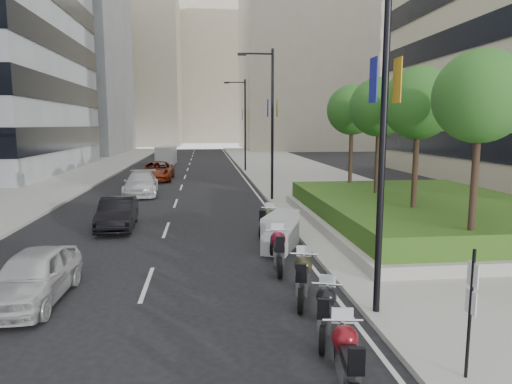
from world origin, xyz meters
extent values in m
plane|color=black|center=(0.00, 0.00, 0.00)|extent=(160.00, 160.00, 0.00)
cube|color=#9E9B93|center=(9.00, 30.00, 0.07)|extent=(10.00, 100.00, 0.15)
cube|color=#9E9B93|center=(-12.00, 30.00, 0.07)|extent=(8.00, 100.00, 0.15)
cube|color=silver|center=(3.70, 30.00, 0.01)|extent=(0.12, 100.00, 0.01)
cube|color=silver|center=(-1.50, 30.00, 0.01)|extent=(0.12, 100.00, 0.01)
cube|color=gray|center=(-24.00, 70.00, 15.00)|extent=(22.00, 26.00, 30.00)
cube|color=#B7AD93|center=(22.00, 80.00, 18.00)|extent=(28.00, 24.00, 36.00)
cube|color=#B7AD93|center=(-18.00, 100.00, 17.00)|extent=(26.00, 24.00, 34.00)
cube|color=#B7AD93|center=(2.00, 120.00, 19.00)|extent=(30.00, 24.00, 38.00)
cube|color=#A5A19A|center=(10.00, 10.00, 0.35)|extent=(10.00, 14.00, 0.40)
cube|color=#234614|center=(10.00, 10.00, 0.95)|extent=(9.40, 13.40, 0.80)
cylinder|color=#332319|center=(8.50, 4.00, 2.55)|extent=(0.22, 0.22, 4.00)
sphere|color=#184E1C|center=(8.50, 4.00, 5.45)|extent=(2.80, 2.80, 2.80)
cylinder|color=#332319|center=(8.50, 8.00, 2.55)|extent=(0.22, 0.22, 4.00)
sphere|color=#184E1C|center=(8.50, 8.00, 5.45)|extent=(2.80, 2.80, 2.80)
cylinder|color=#332319|center=(8.50, 12.00, 2.55)|extent=(0.22, 0.22, 4.00)
sphere|color=#184E1C|center=(8.50, 12.00, 5.45)|extent=(2.80, 2.80, 2.80)
cylinder|color=#332319|center=(8.50, 16.00, 2.55)|extent=(0.22, 0.22, 4.00)
sphere|color=#184E1C|center=(8.50, 16.00, 5.45)|extent=(2.80, 2.80, 2.80)
cylinder|color=black|center=(4.30, 1.00, 4.50)|extent=(0.16, 0.16, 9.00)
cube|color=gold|center=(4.58, 1.00, 5.60)|extent=(0.02, 0.45, 1.00)
cube|color=navy|center=(4.02, 1.00, 5.60)|extent=(0.02, 0.45, 1.00)
cylinder|color=black|center=(4.30, 18.00, 4.50)|extent=(0.16, 0.16, 9.00)
cylinder|color=black|center=(3.40, 18.00, 8.70)|extent=(1.80, 0.10, 0.10)
cube|color=black|center=(2.50, 18.00, 8.65)|extent=(0.50, 0.22, 0.14)
cube|color=gold|center=(4.58, 18.00, 5.60)|extent=(0.02, 0.45, 1.00)
cube|color=navy|center=(4.02, 18.00, 5.60)|extent=(0.02, 0.45, 1.00)
cylinder|color=black|center=(4.30, 36.00, 4.50)|extent=(0.16, 0.16, 9.00)
cylinder|color=black|center=(3.40, 36.00, 8.70)|extent=(1.80, 0.10, 0.10)
cube|color=black|center=(2.50, 36.00, 8.65)|extent=(0.50, 0.22, 0.14)
cube|color=gold|center=(4.58, 36.00, 5.60)|extent=(0.02, 0.45, 1.00)
cube|color=navy|center=(4.02, 36.00, 5.60)|extent=(0.02, 0.45, 1.00)
cylinder|color=black|center=(4.80, -2.00, 1.25)|extent=(0.06, 0.06, 2.50)
cube|color=silver|center=(4.80, -2.00, 2.05)|extent=(0.02, 0.32, 0.42)
cube|color=silver|center=(4.80, -2.00, 1.55)|extent=(0.02, 0.32, 0.42)
cylinder|color=black|center=(2.72, -1.19, 0.31)|extent=(0.20, 0.63, 0.62)
cube|color=silver|center=(2.61, -2.03, 0.48)|extent=(0.41, 0.88, 0.42)
sphere|color=#5F0C13|center=(2.66, -1.71, 0.86)|extent=(0.48, 0.48, 0.48)
cube|color=black|center=(2.57, -2.33, 0.80)|extent=(0.37, 0.78, 0.16)
cylinder|color=silver|center=(2.69, -1.44, 1.08)|extent=(0.74, 0.15, 0.05)
cylinder|color=black|center=(2.55, -0.60, 0.29)|extent=(0.30, 0.59, 0.59)
cylinder|color=black|center=(3.04, 0.83, 0.29)|extent=(0.30, 0.59, 0.59)
cube|color=silver|center=(2.78, 0.07, 0.45)|extent=(0.53, 0.85, 0.40)
sphere|color=black|center=(2.88, 0.36, 0.81)|extent=(0.45, 0.45, 0.45)
cube|color=black|center=(2.69, -0.20, 0.76)|extent=(0.48, 0.76, 0.15)
cylinder|color=silver|center=(2.96, 0.61, 1.02)|extent=(0.68, 0.27, 0.05)
cylinder|color=black|center=(2.54, 1.45, 0.32)|extent=(0.29, 0.64, 0.63)
cylinder|color=black|center=(2.97, 3.02, 0.32)|extent=(0.29, 0.64, 0.63)
cube|color=silver|center=(2.74, 2.19, 0.49)|extent=(0.53, 0.92, 0.43)
sphere|color=black|center=(2.83, 2.51, 0.88)|extent=(0.49, 0.49, 0.49)
cube|color=black|center=(2.66, 1.89, 0.82)|extent=(0.48, 0.82, 0.16)
cylinder|color=silver|center=(2.90, 2.78, 1.10)|extent=(0.74, 0.25, 0.05)
cylinder|color=black|center=(2.46, 4.07, 0.33)|extent=(0.20, 0.67, 0.66)
cylinder|color=black|center=(2.64, 5.76, 0.33)|extent=(0.20, 0.67, 0.66)
cube|color=silver|center=(2.54, 4.86, 0.51)|extent=(0.41, 0.93, 0.45)
sphere|color=maroon|center=(2.58, 5.21, 0.91)|extent=(0.51, 0.51, 0.51)
cube|color=black|center=(2.51, 4.55, 0.85)|extent=(0.38, 0.82, 0.17)
cylinder|color=silver|center=(2.61, 5.50, 1.15)|extent=(0.79, 0.14, 0.05)
cylinder|color=black|center=(2.66, 6.41, 0.33)|extent=(0.39, 0.66, 0.66)
cylinder|color=black|center=(3.36, 7.96, 0.33)|extent=(0.39, 0.66, 0.66)
cube|color=gray|center=(3.01, 7.18, 0.69)|extent=(1.75, 2.42, 1.33)
cylinder|color=black|center=(2.53, 8.94, 0.30)|extent=(0.34, 0.60, 0.60)
cylinder|color=black|center=(3.11, 10.38, 0.30)|extent=(0.34, 0.60, 0.60)
cube|color=silver|center=(2.80, 9.61, 0.47)|extent=(0.58, 0.88, 0.41)
sphere|color=#2C2E19|center=(2.92, 9.91, 0.84)|extent=(0.47, 0.47, 0.47)
cube|color=black|center=(2.69, 9.34, 0.78)|extent=(0.53, 0.78, 0.16)
cylinder|color=silver|center=(3.02, 10.15, 1.05)|extent=(0.69, 0.32, 0.05)
imported|color=#BABABC|center=(-4.27, 2.98, 0.69)|extent=(1.75, 4.10, 1.38)
imported|color=black|center=(-3.68, 11.56, 0.69)|extent=(1.67, 4.26, 1.38)
imported|color=silver|center=(-3.96, 21.60, 0.76)|extent=(2.44, 5.34, 1.51)
imported|color=maroon|center=(-3.75, 29.74, 0.79)|extent=(2.65, 5.69, 1.58)
cube|color=#B2B2B4|center=(-4.18, 45.39, 1.06)|extent=(2.19, 5.13, 2.11)
cube|color=#B2B2B4|center=(-4.18, 43.47, 0.55)|extent=(1.98, 1.31, 1.11)
cylinder|color=black|center=(-4.98, 43.57, 0.35)|extent=(0.25, 0.70, 0.70)
cylinder|color=black|center=(-3.37, 43.57, 0.35)|extent=(0.25, 0.70, 0.70)
cylinder|color=black|center=(-4.98, 47.00, 0.35)|extent=(0.25, 0.70, 0.70)
cylinder|color=black|center=(-3.37, 47.00, 0.35)|extent=(0.25, 0.70, 0.70)
camera|label=1|loc=(0.22, -9.09, 4.60)|focal=32.00mm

